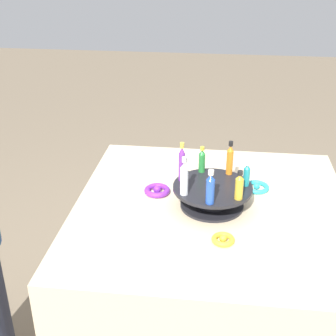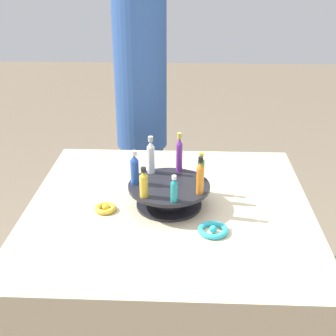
% 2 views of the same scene
% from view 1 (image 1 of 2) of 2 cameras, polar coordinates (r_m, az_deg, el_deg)
% --- Properties ---
extents(party_table, '(1.01, 1.01, 0.79)m').
position_cam_1_polar(party_table, '(1.98, 4.86, -14.51)').
color(party_table, beige).
rests_on(party_table, ground_plane).
extents(display_stand, '(0.29, 0.29, 0.08)m').
position_cam_1_polar(display_stand, '(1.72, 5.42, -3.25)').
color(display_stand, black).
rests_on(display_stand, party_table).
extents(bottle_green, '(0.03, 0.03, 0.10)m').
position_cam_1_polar(bottle_green, '(1.78, 4.16, 0.94)').
color(bottle_green, '#288438').
rests_on(bottle_green, display_stand).
extents(bottle_purple, '(0.02, 0.02, 0.15)m').
position_cam_1_polar(bottle_purple, '(1.70, 1.70, 0.59)').
color(bottle_purple, '#702D93').
rests_on(bottle_purple, display_stand).
extents(bottle_clear, '(0.03, 0.03, 0.14)m').
position_cam_1_polar(bottle_clear, '(1.61, 1.99, -1.16)').
color(bottle_clear, silver).
rests_on(bottle_clear, display_stand).
extents(bottle_blue, '(0.03, 0.03, 0.12)m').
position_cam_1_polar(bottle_blue, '(1.57, 5.18, -2.46)').
color(bottle_blue, '#234CAD').
rests_on(bottle_blue, display_stand).
extents(bottle_gold, '(0.03, 0.03, 0.11)m').
position_cam_1_polar(bottle_gold, '(1.61, 8.68, -2.19)').
color(bottle_gold, gold).
rests_on(bottle_gold, display_stand).
extents(bottle_teal, '(0.02, 0.02, 0.09)m').
position_cam_1_polar(bottle_teal, '(1.70, 9.57, -0.80)').
color(bottle_teal, teal).
rests_on(bottle_teal, display_stand).
extents(bottle_orange, '(0.03, 0.03, 0.13)m').
position_cam_1_polar(bottle_orange, '(1.77, 7.55, 1.08)').
color(bottle_orange, orange).
rests_on(bottle_orange, display_stand).
extents(ribbon_bow_gold, '(0.08, 0.08, 0.02)m').
position_cam_1_polar(ribbon_bow_gold, '(1.55, 6.73, -8.63)').
color(ribbon_bow_gold, gold).
rests_on(ribbon_bow_gold, party_table).
extents(ribbon_bow_teal, '(0.10, 0.10, 0.02)m').
position_cam_1_polar(ribbon_bow_teal, '(1.87, 10.73, -2.29)').
color(ribbon_bow_teal, '#2DB7CC').
rests_on(ribbon_bow_teal, party_table).
extents(ribbon_bow_purple, '(0.10, 0.10, 0.03)m').
position_cam_1_polar(ribbon_bow_purple, '(1.81, -1.33, -2.73)').
color(ribbon_bow_purple, purple).
rests_on(ribbon_bow_purple, party_table).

